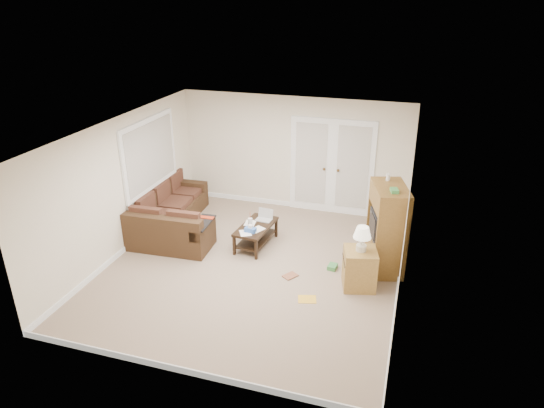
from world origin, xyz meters
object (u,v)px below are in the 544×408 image
(sectional_sofa, at_px, (171,219))
(coffee_table, at_px, (256,234))
(tv_armoire, at_px, (387,228))
(side_cabinet, at_px, (360,266))

(sectional_sofa, height_order, coffee_table, sectional_sofa)
(tv_armoire, bearing_deg, sectional_sofa, 162.45)
(tv_armoire, bearing_deg, coffee_table, 161.68)
(sectional_sofa, bearing_deg, coffee_table, -3.54)
(sectional_sofa, relative_size, side_cabinet, 2.26)
(tv_armoire, distance_m, side_cabinet, 0.90)
(side_cabinet, bearing_deg, coffee_table, 143.86)
(tv_armoire, bearing_deg, side_cabinet, -129.85)
(coffee_table, relative_size, tv_armoire, 0.66)
(sectional_sofa, distance_m, side_cabinet, 3.99)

